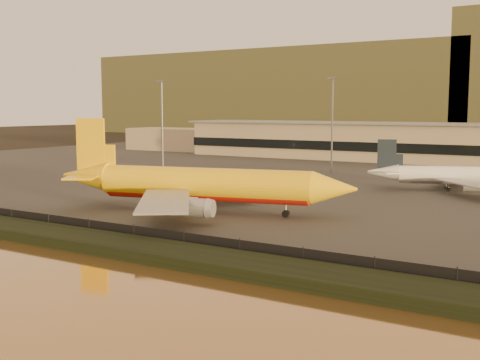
{
  "coord_description": "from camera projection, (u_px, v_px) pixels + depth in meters",
  "views": [
    {
      "loc": [
        53.36,
        -70.62,
        17.35
      ],
      "look_at": [
        2.71,
        12.0,
        5.82
      ],
      "focal_mm": 45.0,
      "sensor_mm": 36.0,
      "label": 1
    }
  ],
  "objects": [
    {
      "name": "dhl_cargo_jet",
      "position": [
        200.0,
        185.0,
        99.41
      ],
      "size": [
        51.35,
        49.32,
        15.49
      ],
      "rotation": [
        0.0,
        0.0,
        0.24
      ],
      "color": "yellow",
      "rests_on": "tarmac"
    },
    {
      "name": "white_narrowbody_jet",
      "position": [
        458.0,
        176.0,
        125.98
      ],
      "size": [
        35.61,
        33.62,
        10.68
      ],
      "rotation": [
        0.0,
        0.0,
        0.39
      ],
      "color": "white",
      "rests_on": "tarmac"
    },
    {
      "name": "terminal_building",
      "position": [
        372.0,
        142.0,
        202.62
      ],
      "size": [
        202.0,
        25.0,
        12.6
      ],
      "color": "tan",
      "rests_on": "tarmac"
    },
    {
      "name": "gse_vehicle_white",
      "position": [
        252.0,
        185.0,
        128.78
      ],
      "size": [
        4.02,
        2.53,
        1.68
      ],
      "primitive_type": "cube",
      "rotation": [
        0.0,
        0.0,
        -0.25
      ],
      "color": "white",
      "rests_on": "tarmac"
    },
    {
      "name": "distant_hills",
      "position": [
        476.0,
        87.0,
        384.42
      ],
      "size": [
        470.0,
        160.0,
        70.0
      ],
      "color": "brown",
      "rests_on": "ground"
    },
    {
      "name": "ground",
      "position": [
        183.0,
        226.0,
        89.53
      ],
      "size": [
        900.0,
        900.0,
        0.0
      ],
      "primitive_type": "plane",
      "color": "black",
      "rests_on": "ground"
    },
    {
      "name": "tarmac",
      "position": [
        385.0,
        170.0,
        169.94
      ],
      "size": [
        320.0,
        220.0,
        0.2
      ],
      "primitive_type": "cube",
      "color": "#2D2D2D",
      "rests_on": "ground"
    },
    {
      "name": "perimeter_fence",
      "position": [
        122.0,
        232.0,
        78.37
      ],
      "size": [
        300.0,
        0.05,
        2.2
      ],
      "primitive_type": "cube",
      "color": "black",
      "rests_on": "tarmac"
    },
    {
      "name": "apron_light_masts",
      "position": [
        422.0,
        116.0,
        143.38
      ],
      "size": [
        152.2,
        12.2,
        25.4
      ],
      "color": "slate",
      "rests_on": "tarmac"
    },
    {
      "name": "embankment",
      "position": [
        100.0,
        243.0,
        75.06
      ],
      "size": [
        320.0,
        7.0,
        1.4
      ],
      "primitive_type": "cube",
      "color": "black",
      "rests_on": "ground"
    },
    {
      "name": "gse_vehicle_yellow",
      "position": [
        287.0,
        196.0,
        111.98
      ],
      "size": [
        4.1,
        2.37,
        1.74
      ],
      "primitive_type": "cube",
      "rotation": [
        0.0,
        0.0,
        0.17
      ],
      "color": "yellow",
      "rests_on": "tarmac"
    }
  ]
}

